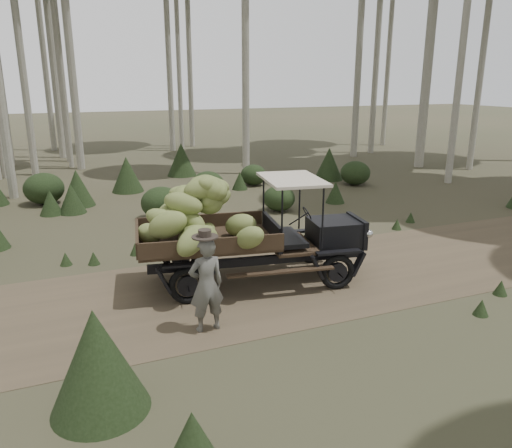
# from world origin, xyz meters

# --- Properties ---
(ground) EXTENTS (120.00, 120.00, 0.00)m
(ground) POSITION_xyz_m (0.00, 0.00, 0.00)
(ground) COLOR #473D2B
(ground) RESTS_ON ground
(dirt_track) EXTENTS (70.00, 4.00, 0.01)m
(dirt_track) POSITION_xyz_m (0.00, 0.00, 0.00)
(dirt_track) COLOR brown
(dirt_track) RESTS_ON ground
(banana_truck) EXTENTS (4.84, 2.51, 2.36)m
(banana_truck) POSITION_xyz_m (-1.89, 0.27, 1.38)
(banana_truck) COLOR black
(banana_truck) RESTS_ON ground
(farmer) EXTENTS (0.60, 0.44, 1.74)m
(farmer) POSITION_xyz_m (-2.70, -1.37, 0.82)
(farmer) COLOR #56554F
(farmer) RESTS_ON ground
(undergrowth) EXTENTS (24.26, 24.80, 1.40)m
(undergrowth) POSITION_xyz_m (-2.37, 4.32, 0.55)
(undergrowth) COLOR #233319
(undergrowth) RESTS_ON ground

